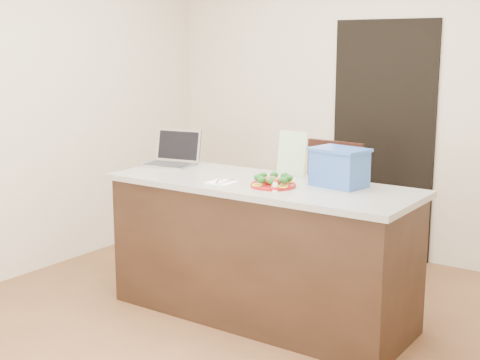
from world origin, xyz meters
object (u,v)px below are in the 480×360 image
Objects in this scene: plate at (273,185)px; blue_box at (339,167)px; yogurt_bottle at (275,187)px; laptop at (173,155)px; island at (261,250)px; napkin at (222,182)px; chair at (327,203)px.

blue_box is at bearing 36.67° from plate.
yogurt_bottle is 1.18m from laptop.
napkin is (-0.19, -0.17, 0.46)m from island.
plate is 1.77× the size of napkin.
yogurt_bottle is 0.45m from blue_box.
yogurt_bottle is at bearing -53.20° from plate.
yogurt_bottle is at bearing -4.72° from napkin.
plate is (0.15, -0.09, 0.47)m from island.
island is at bearing 149.52° from plate.
plate is at bearing -23.41° from laptop.
laptop reaches higher than island.
napkin reaches higher than island.
island is at bearing -151.55° from blue_box.
napkin is 0.40× the size of laptop.
yogurt_bottle is 1.18m from chair.
chair is (-0.46, 0.74, -0.43)m from blue_box.
chair reaches higher than yogurt_bottle.
plate is at bearing -30.48° from island.
plate is at bearing 14.77° from napkin.
blue_box is (0.24, 0.37, 0.09)m from yogurt_bottle.
blue_box is at bearing 18.68° from island.
island is at bearing 42.57° from napkin.
napkin is 1.14m from chair.
napkin is 0.15× the size of chair.
yogurt_bottle is at bearing -113.09° from blue_box.
napkin is 0.75m from blue_box.
island is 0.58m from yogurt_bottle.
island is 0.77m from blue_box.
napkin is 0.43× the size of blue_box.
yogurt_bottle is 0.07× the size of chair.
laptop is 1.36m from blue_box.
chair is at bearing 97.36° from plate.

